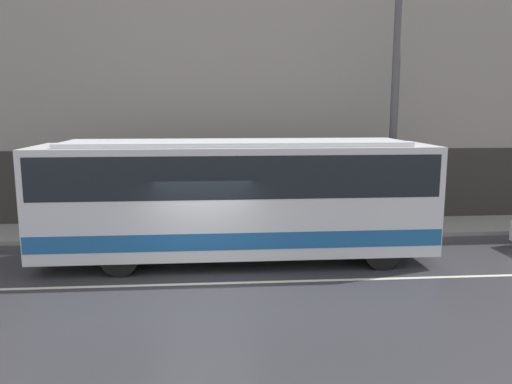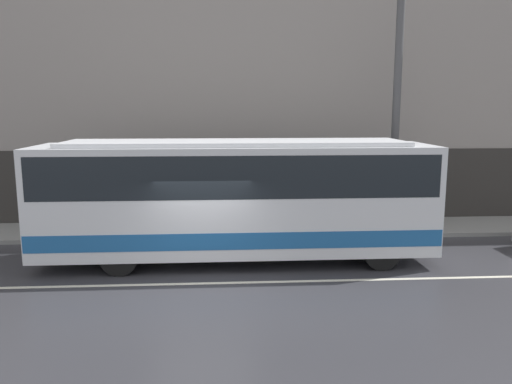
% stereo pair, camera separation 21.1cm
% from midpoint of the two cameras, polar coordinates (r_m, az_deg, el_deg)
% --- Properties ---
extents(ground_plane, '(60.00, 60.00, 0.00)m').
position_cam_midpoint_polar(ground_plane, '(12.72, -5.59, -10.37)').
color(ground_plane, '#333338').
extents(sidewalk, '(60.00, 2.56, 0.14)m').
position_cam_midpoint_polar(sidewalk, '(17.75, -5.05, -4.34)').
color(sidewalk, gray).
rests_on(sidewalk, ground_plane).
extents(building_facade, '(60.00, 0.35, 12.73)m').
position_cam_midpoint_polar(building_facade, '(18.74, -5.24, 15.15)').
color(building_facade, gray).
rests_on(building_facade, ground_plane).
extents(lane_stripe, '(54.00, 0.14, 0.01)m').
position_cam_midpoint_polar(lane_stripe, '(12.72, -5.59, -10.36)').
color(lane_stripe, beige).
rests_on(lane_stripe, ground_plane).
extents(transit_bus, '(11.00, 2.62, 3.43)m').
position_cam_midpoint_polar(transit_bus, '(14.09, -1.84, -0.21)').
color(transit_bus, silver).
rests_on(transit_bus, ground_plane).
extents(utility_pole_near, '(0.26, 0.26, 7.86)m').
position_cam_midpoint_polar(utility_pole_near, '(17.71, 16.03, 8.37)').
color(utility_pole_near, '#4C4C4F').
rests_on(utility_pole_near, sidewalk).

